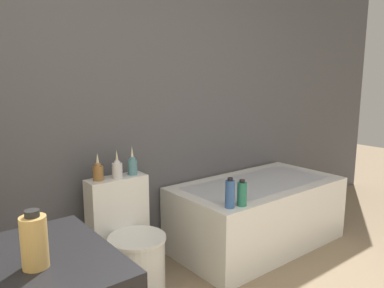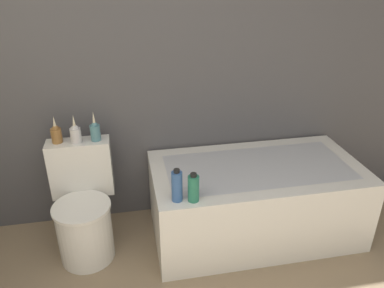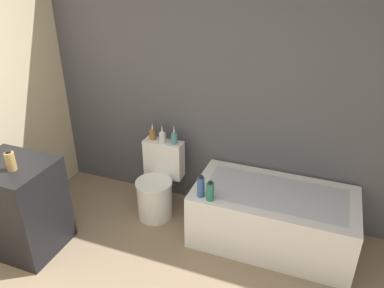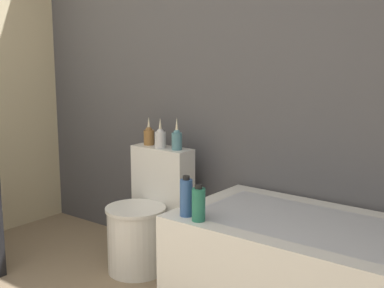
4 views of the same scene
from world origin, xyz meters
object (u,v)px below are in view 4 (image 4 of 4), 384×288
object	(u,v)px
toilet	(145,219)
vase_gold	(149,135)
shampoo_bottle_tall	(186,197)
bathtub	(319,278)
vase_silver	(160,137)
vase_bronze	(177,139)
shampoo_bottle_short	(199,204)

from	to	relation	value
toilet	vase_gold	size ratio (longest dim) A/B	4.08
shampoo_bottle_tall	bathtub	bearing A→B (deg)	25.33
vase_silver	vase_bronze	bearing A→B (deg)	6.68
vase_gold	shampoo_bottle_tall	size ratio (longest dim) A/B	0.88
shampoo_bottle_tall	shampoo_bottle_short	world-z (taller)	shampoo_bottle_tall
shampoo_bottle_tall	vase_gold	bearing A→B (deg)	144.59
vase_bronze	bathtub	bearing A→B (deg)	-10.78
toilet	vase_bronze	xyz separation A→B (m)	(0.12, 0.17, 0.50)
shampoo_bottle_tall	vase_bronze	bearing A→B (deg)	133.32
shampoo_bottle_short	vase_silver	bearing A→B (deg)	143.84
toilet	shampoo_bottle_short	size ratio (longest dim) A/B	4.07
bathtub	vase_gold	world-z (taller)	vase_gold
shampoo_bottle_short	toilet	bearing A→B (deg)	153.32
bathtub	vase_bronze	bearing A→B (deg)	169.22
toilet	shampoo_bottle_short	world-z (taller)	toilet
shampoo_bottle_short	vase_gold	bearing A→B (deg)	146.82
vase_gold	vase_bronze	distance (m)	0.25
vase_bronze	vase_gold	bearing A→B (deg)	176.73
bathtub	vase_bronze	world-z (taller)	vase_bronze
bathtub	toilet	xyz separation A→B (m)	(-1.19, 0.03, 0.04)
vase_gold	vase_silver	world-z (taller)	vase_silver
vase_gold	shampoo_bottle_tall	xyz separation A→B (m)	(0.71, -0.50, -0.17)
vase_silver	shampoo_bottle_tall	bearing A→B (deg)	-39.08
toilet	shampoo_bottle_tall	xyz separation A→B (m)	(0.58, -0.32, 0.32)
toilet	vase_bronze	size ratio (longest dim) A/B	3.70
vase_silver	vase_bronze	size ratio (longest dim) A/B	0.95
shampoo_bottle_tall	shampoo_bottle_short	size ratio (longest dim) A/B	1.14
bathtub	vase_silver	size ratio (longest dim) A/B	7.54
vase_silver	shampoo_bottle_short	world-z (taller)	vase_silver
vase_silver	shampoo_bottle_short	distance (m)	0.86
vase_silver	shampoo_bottle_tall	world-z (taller)	vase_silver
toilet	vase_bronze	world-z (taller)	vase_bronze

